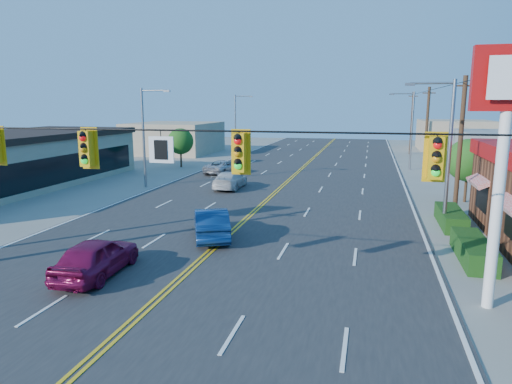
% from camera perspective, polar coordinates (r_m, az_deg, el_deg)
% --- Properties ---
extents(ground, '(160.00, 160.00, 0.00)m').
position_cam_1_polar(ground, '(15.27, -15.16, -15.57)').
color(ground, gray).
rests_on(ground, ground).
extents(road, '(20.00, 120.00, 0.06)m').
position_cam_1_polar(road, '(33.26, 1.78, -0.70)').
color(road, '#2D2D30').
rests_on(road, ground).
extents(signal_span, '(24.32, 0.34, 9.00)m').
position_cam_1_polar(signal_span, '(13.90, -16.58, 2.90)').
color(signal_span, '#47301E').
rests_on(signal_span, ground).
extents(kfc_pylon, '(2.20, 0.36, 8.50)m').
position_cam_1_polar(kfc_pylon, '(16.36, 28.71, 7.24)').
color(kfc_pylon, white).
rests_on(kfc_pylon, ground).
extents(streetlight_se, '(2.55, 0.25, 8.00)m').
position_cam_1_polar(streetlight_se, '(26.21, 22.62, 5.25)').
color(streetlight_se, gray).
rests_on(streetlight_se, ground).
extents(streetlight_ne, '(2.55, 0.25, 8.00)m').
position_cam_1_polar(streetlight_ne, '(50.03, 18.71, 7.81)').
color(streetlight_ne, gray).
rests_on(streetlight_ne, ground).
extents(streetlight_sw, '(2.55, 0.25, 8.00)m').
position_cam_1_polar(streetlight_sw, '(38.27, -13.63, 7.30)').
color(streetlight_sw, gray).
rests_on(streetlight_sw, ground).
extents(streetlight_nw, '(2.55, 0.25, 8.00)m').
position_cam_1_polar(streetlight_nw, '(62.45, -2.41, 8.86)').
color(streetlight_nw, gray).
rests_on(streetlight_nw, ground).
extents(utility_pole_near, '(0.28, 0.28, 8.40)m').
position_cam_1_polar(utility_pole_near, '(30.40, 24.14, 5.21)').
color(utility_pole_near, '#47301E').
rests_on(utility_pole_near, ground).
extents(utility_pole_mid, '(0.28, 0.28, 8.40)m').
position_cam_1_polar(utility_pole_mid, '(48.19, 20.54, 7.22)').
color(utility_pole_mid, '#47301E').
rests_on(utility_pole_mid, ground).
extents(utility_pole_far, '(0.28, 0.28, 8.40)m').
position_cam_1_polar(utility_pole_far, '(66.09, 18.87, 8.13)').
color(utility_pole_far, '#47301E').
rests_on(utility_pole_far, ground).
extents(tree_kfc_rear, '(2.94, 2.94, 4.41)m').
position_cam_1_polar(tree_kfc_rear, '(34.67, 24.99, 3.62)').
color(tree_kfc_rear, '#47301E').
rests_on(tree_kfc_rear, ground).
extents(tree_west, '(2.80, 2.80, 4.20)m').
position_cam_1_polar(tree_west, '(50.14, -9.42, 6.26)').
color(tree_west, '#47301E').
rests_on(tree_west, ground).
extents(bld_west_far, '(11.00, 12.00, 4.20)m').
position_cam_1_polar(bld_west_far, '(65.78, -10.16, 6.70)').
color(bld_west_far, tan).
rests_on(bld_west_far, ground).
extents(bld_east_far, '(10.00, 10.00, 4.40)m').
position_cam_1_polar(bld_east_far, '(74.95, 23.52, 6.54)').
color(bld_east_far, tan).
rests_on(bld_east_far, ground).
extents(car_magenta, '(2.06, 4.58, 1.53)m').
position_cam_1_polar(car_magenta, '(19.17, -19.31, -7.82)').
color(car_magenta, maroon).
rests_on(car_magenta, ground).
extents(car_blue, '(3.30, 4.90, 1.53)m').
position_cam_1_polar(car_blue, '(23.19, -5.63, -4.02)').
color(car_blue, navy).
rests_on(car_blue, ground).
extents(car_white, '(2.02, 4.78, 1.38)m').
position_cam_1_polar(car_white, '(36.70, -3.28, 1.43)').
color(car_white, silver).
rests_on(car_white, ground).
extents(car_silver, '(3.34, 5.19, 1.33)m').
position_cam_1_polar(car_silver, '(44.56, -4.00, 3.06)').
color(car_silver, '#B4B3B9').
rests_on(car_silver, ground).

